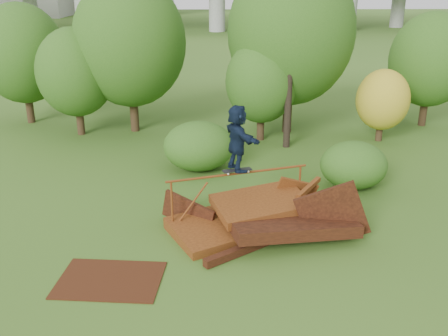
{
  "coord_description": "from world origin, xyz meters",
  "views": [
    {
      "loc": [
        -1.18,
        -10.78,
        6.37
      ],
      "look_at": [
        -0.8,
        2.0,
        1.6
      ],
      "focal_mm": 40.0,
      "sensor_mm": 36.0,
      "label": 1
    }
  ],
  "objects_px": {
    "scrap_pile": "(263,219)",
    "utility_pole": "(291,34)",
    "skater": "(237,138)",
    "flat_plate": "(110,280)"
  },
  "relations": [
    {
      "from": "scrap_pile",
      "to": "utility_pole",
      "type": "distance_m",
      "value": 8.66
    },
    {
      "from": "scrap_pile",
      "to": "skater",
      "type": "distance_m",
      "value": 2.29
    },
    {
      "from": "skater",
      "to": "flat_plate",
      "type": "bearing_deg",
      "value": 110.57
    },
    {
      "from": "scrap_pile",
      "to": "flat_plate",
      "type": "height_order",
      "value": "scrap_pile"
    },
    {
      "from": "utility_pole",
      "to": "scrap_pile",
      "type": "bearing_deg",
      "value": -103.08
    },
    {
      "from": "flat_plate",
      "to": "utility_pole",
      "type": "distance_m",
      "value": 11.99
    },
    {
      "from": "scrap_pile",
      "to": "flat_plate",
      "type": "bearing_deg",
      "value": -148.9
    },
    {
      "from": "utility_pole",
      "to": "skater",
      "type": "bearing_deg",
      "value": -109.49
    },
    {
      "from": "skater",
      "to": "utility_pole",
      "type": "height_order",
      "value": "utility_pole"
    },
    {
      "from": "scrap_pile",
      "to": "skater",
      "type": "height_order",
      "value": "skater"
    }
  ]
}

